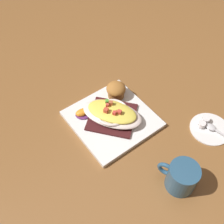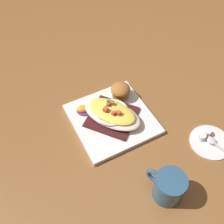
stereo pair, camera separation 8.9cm
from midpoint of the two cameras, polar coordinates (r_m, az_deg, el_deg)
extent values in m
plane|color=brown|center=(0.92, 2.75, -1.90)|extent=(2.60, 2.60, 0.00)
cube|color=white|center=(0.92, 2.77, -1.63)|extent=(0.30, 0.30, 0.01)
cube|color=#3F1618|center=(0.91, 2.79, -1.21)|extent=(0.20, 0.20, 0.01)
ellipsoid|color=silver|center=(0.89, 2.83, -0.57)|extent=(0.23, 0.18, 0.03)
torus|color=silver|center=(0.89, 2.86, -0.21)|extent=(0.15, 0.15, 0.01)
ellipsoid|color=#E7D54F|center=(0.88, 2.86, -0.06)|extent=(0.19, 0.14, 0.02)
cube|color=#B4512B|center=(0.86, 3.59, -0.43)|extent=(0.01, 0.01, 0.01)
cube|color=#D24435|center=(0.86, 4.33, -0.37)|extent=(0.02, 0.02, 0.01)
cube|color=#C94135|center=(0.88, 2.23, 1.48)|extent=(0.01, 0.01, 0.01)
cube|color=green|center=(0.89, 2.13, 2.16)|extent=(0.02, 0.02, 0.01)
cube|color=#CA4A30|center=(0.87, 1.58, 0.36)|extent=(0.02, 0.02, 0.01)
cube|color=#D03D34|center=(0.86, 3.25, -0.43)|extent=(0.01, 0.01, 0.01)
cube|color=#B55835|center=(0.89, 2.84, 1.74)|extent=(0.02, 0.02, 0.01)
cylinder|color=#A16B34|center=(0.96, 4.41, 3.64)|extent=(0.06, 0.06, 0.03)
ellipsoid|color=#9F662D|center=(0.95, 4.49, 4.55)|extent=(0.07, 0.07, 0.04)
ellipsoid|color=#4C0F23|center=(0.94, 4.52, 4.93)|extent=(0.03, 0.03, 0.01)
ellipsoid|color=#5B2961|center=(0.92, -3.23, -0.07)|extent=(0.06, 0.06, 0.01)
ellipsoid|color=orange|center=(0.92, -3.16, 0.52)|extent=(0.04, 0.05, 0.02)
cylinder|color=#295170|center=(0.78, 15.13, -15.09)|extent=(0.08, 0.08, 0.09)
torus|color=#295170|center=(0.78, 12.08, -13.17)|extent=(0.05, 0.02, 0.05)
cylinder|color=#4C2D14|center=(0.81, 14.70, -15.89)|extent=(0.07, 0.07, 0.03)
cylinder|color=white|center=(0.94, 22.39, -5.94)|extent=(0.13, 0.13, 0.01)
ellipsoid|color=silver|center=(0.93, 22.56, -5.64)|extent=(0.03, 0.03, 0.01)
cube|color=silver|center=(0.93, 24.66, -7.30)|extent=(0.06, 0.01, 0.00)
cylinder|color=white|center=(0.94, 21.80, -4.09)|extent=(0.02, 0.02, 0.02)
cylinder|color=white|center=(0.92, 20.90, -4.95)|extent=(0.02, 0.02, 0.02)
camera|label=1|loc=(0.04, -87.13, 3.61)|focal=43.96mm
camera|label=2|loc=(0.04, 92.87, -3.61)|focal=43.96mm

